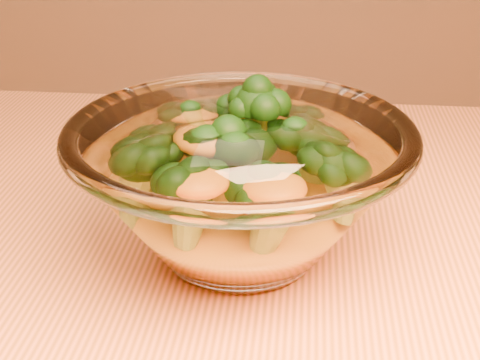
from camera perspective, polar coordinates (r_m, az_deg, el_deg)
name	(u,v)px	position (r m, az deg, el deg)	size (l,w,h in m)	color
glass_bowl	(240,187)	(0.46, 0.00, -0.57)	(0.23, 0.23, 0.10)	white
cheese_sauce	(240,215)	(0.47, 0.00, -2.97)	(0.14, 0.14, 0.04)	orange
broccoli_heap	(234,157)	(0.46, -0.50, 1.97)	(0.15, 0.16, 0.08)	black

